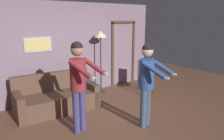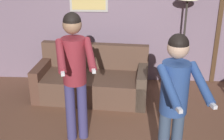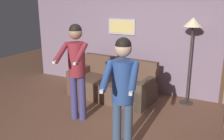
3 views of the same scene
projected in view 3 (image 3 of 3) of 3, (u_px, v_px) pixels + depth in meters
The scene contains 6 objects.
ground_plane at pixel (100, 131), 4.27m from camera, with size 12.00×12.00×0.00m, color brown.
back_wall_assembly at pixel (147, 38), 5.79m from camera, with size 6.40×0.10×2.60m.
couch at pixel (112, 85), 5.65m from camera, with size 1.97×1.01×0.87m.
torchiere_lamp at pixel (192, 31), 4.96m from camera, with size 0.38×0.38×1.82m.
person_standing_left at pixel (76, 63), 4.38m from camera, with size 0.55×0.75×1.77m.
person_standing_right at pixel (123, 87), 3.35m from camera, with size 0.55×0.71×1.70m.
Camera 3 is at (1.90, -3.31, 2.18)m, focal length 40.00 mm.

